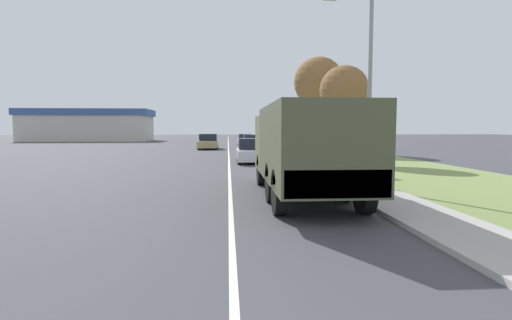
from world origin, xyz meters
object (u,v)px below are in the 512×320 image
car_second_ahead (254,145)px  car_third_ahead (208,142)px  car_fourth_ahead (245,140)px  military_truck (304,146)px  car_nearest_ahead (252,152)px  lamp_post (364,71)px

car_second_ahead → car_third_ahead: 8.47m
car_third_ahead → car_fourth_ahead: bearing=65.0°
military_truck → car_third_ahead: 28.97m
military_truck → car_fourth_ahead: (-0.16, 37.44, -0.94)m
car_nearest_ahead → car_fourth_ahead: 25.05m
car_nearest_ahead → lamp_post: (3.12, -10.88, 3.35)m
car_second_ahead → car_third_ahead: car_second_ahead is taller
car_second_ahead → car_fourth_ahead: car_second_ahead is taller
car_fourth_ahead → lamp_post: lamp_post is taller
car_nearest_ahead → car_second_ahead: 8.87m
lamp_post → car_second_ahead: bearing=97.1°
military_truck → car_third_ahead: military_truck is taller
car_nearest_ahead → car_second_ahead: bearing=85.6°
military_truck → car_nearest_ahead: 12.46m
car_second_ahead → car_fourth_ahead: 16.20m
military_truck → car_second_ahead: bearing=90.4°
car_second_ahead → car_third_ahead: bearing=119.1°
car_third_ahead → lamp_post: size_ratio=0.73×
car_second_ahead → military_truck: bearing=-89.6°
car_third_ahead → car_fourth_ahead: size_ratio=0.99×
car_third_ahead → lamp_post: bearing=-76.4°
car_third_ahead → lamp_post: lamp_post is taller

